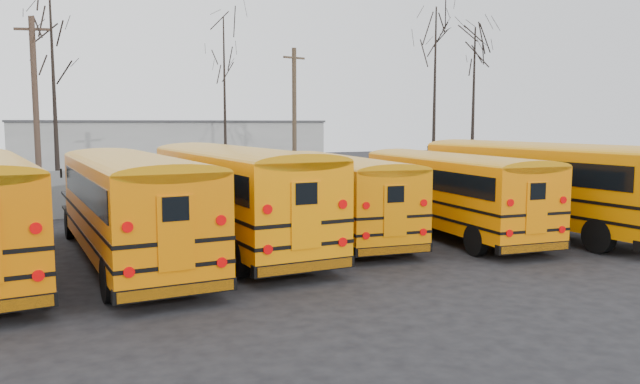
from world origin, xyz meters
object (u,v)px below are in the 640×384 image
utility_pole_left (36,110)px  bus_d (337,189)px  utility_pole_right (294,119)px  bus_e (449,187)px  bus_c (234,188)px  bus_b (130,199)px  bus_f (536,179)px

utility_pole_left → bus_d: bearing=-39.9°
bus_d → utility_pole_right: size_ratio=1.29×
bus_d → bus_e: size_ratio=0.98×
bus_c → bus_d: bus_c is taller
bus_c → utility_pole_left: 15.01m
bus_c → bus_b: bearing=-165.8°
bus_e → bus_f: bus_f is taller
bus_c → utility_pole_right: bearing=58.0°
bus_b → bus_c: bearing=14.3°
bus_d → bus_b: bearing=-163.3°
bus_b → bus_c: bus_c is taller
bus_f → utility_pole_right: bearing=99.6°
bus_d → utility_pole_right: (3.96, 13.13, 2.45)m
bus_b → utility_pole_left: (-2.05, 14.74, 2.70)m
bus_c → bus_f: 10.97m
bus_b → bus_e: bearing=-2.0°
bus_d → bus_f: size_ratio=0.88×
utility_pole_right → bus_d: bearing=-121.2°
bus_e → utility_pole_left: bearing=136.4°
bus_e → bus_f: size_ratio=0.90×
bus_b → utility_pole_right: utility_pole_right is taller
bus_f → bus_c: bearing=169.4°
bus_b → bus_d: 7.21m
bus_b → bus_f: size_ratio=0.96×
bus_d → bus_f: bearing=-10.3°
bus_d → bus_e: bus_e is taller
utility_pole_right → utility_pole_left: bearing=164.3°
bus_b → utility_pole_right: 18.34m
bus_d → bus_e: (3.70, -1.34, 0.04)m
bus_d → utility_pole_left: size_ratio=1.17×
bus_b → bus_f: bus_f is taller
bus_d → utility_pole_left: (-9.13, 13.41, 2.87)m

